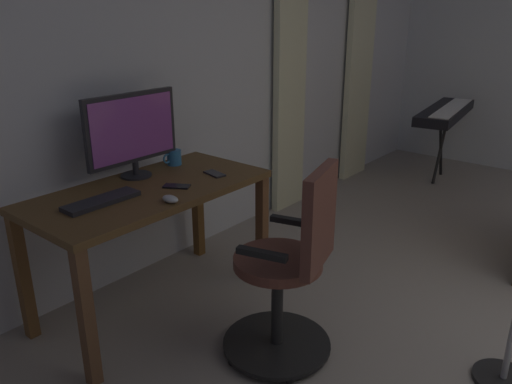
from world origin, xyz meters
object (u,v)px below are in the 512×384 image
at_px(computer_monitor, 132,131).
at_px(mug_tea, 174,157).
at_px(computer_keyboard, 102,201).
at_px(cell_phone_face_up, 215,174).
at_px(piano_keyboard, 446,113).
at_px(cell_phone_by_monitor, 177,186).
at_px(office_chair, 290,273).
at_px(computer_mouse, 170,199).
at_px(desk, 150,205).

height_order(computer_monitor, mug_tea, computer_monitor).
height_order(computer_keyboard, cell_phone_face_up, computer_keyboard).
distance_m(computer_keyboard, piano_keyboard, 3.73).
height_order(cell_phone_by_monitor, mug_tea, mug_tea).
height_order(computer_monitor, cell_phone_face_up, computer_monitor).
bearing_deg(computer_monitor, office_chair, 93.08).
relative_size(computer_mouse, cell_phone_by_monitor, 0.69).
distance_m(office_chair, cell_phone_face_up, 0.84).
relative_size(cell_phone_face_up, piano_keyboard, 0.11).
bearing_deg(mug_tea, desk, 29.73).
relative_size(desk, computer_keyboard, 3.36).
bearing_deg(office_chair, cell_phone_face_up, 55.30).
bearing_deg(computer_mouse, cell_phone_face_up, -163.05).
relative_size(computer_monitor, computer_mouse, 6.09).
bearing_deg(desk, computer_monitor, -109.85).
distance_m(office_chair, computer_keyboard, 1.01).
distance_m(computer_keyboard, cell_phone_by_monitor, 0.42).
height_order(desk, cell_phone_face_up, cell_phone_face_up).
height_order(computer_mouse, cell_phone_by_monitor, computer_mouse).
distance_m(cell_phone_by_monitor, cell_phone_face_up, 0.29).
bearing_deg(computer_monitor, piano_keyboard, 169.68).
bearing_deg(desk, cell_phone_by_monitor, 130.21).
distance_m(computer_keyboard, cell_phone_face_up, 0.71).
relative_size(computer_mouse, cell_phone_face_up, 0.69).
height_order(computer_keyboard, computer_mouse, computer_mouse).
height_order(desk, computer_keyboard, computer_keyboard).
xyz_separation_m(office_chair, computer_keyboard, (0.44, -0.86, 0.29)).
relative_size(office_chair, mug_tea, 7.61).
distance_m(computer_mouse, cell_phone_face_up, 0.49).
xyz_separation_m(desk, cell_phone_face_up, (-0.39, 0.12, 0.11)).
height_order(desk, computer_mouse, computer_mouse).
distance_m(desk, cell_phone_by_monitor, 0.19).
distance_m(cell_phone_by_monitor, piano_keyboard, 3.32).
distance_m(computer_monitor, piano_keyboard, 3.40).
relative_size(cell_phone_by_monitor, mug_tea, 1.08).
xyz_separation_m(computer_monitor, computer_keyboard, (0.38, 0.22, -0.26)).
bearing_deg(mug_tea, computer_monitor, -0.05).
relative_size(cell_phone_by_monitor, cell_phone_face_up, 1.00).
bearing_deg(piano_keyboard, cell_phone_by_monitor, -13.00).
relative_size(desk, office_chair, 1.33).
distance_m(office_chair, piano_keyboard, 3.31).
distance_m(desk, office_chair, 0.90).
bearing_deg(office_chair, computer_monitor, 77.40).
bearing_deg(computer_keyboard, office_chair, 117.13).
xyz_separation_m(office_chair, computer_mouse, (0.21, -0.60, 0.30)).
relative_size(office_chair, computer_mouse, 10.14).
relative_size(desk, mug_tea, 10.08).
height_order(office_chair, mug_tea, office_chair).
xyz_separation_m(mug_tea, piano_keyboard, (-3.03, 0.61, -0.11)).
bearing_deg(computer_monitor, desk, 70.15).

